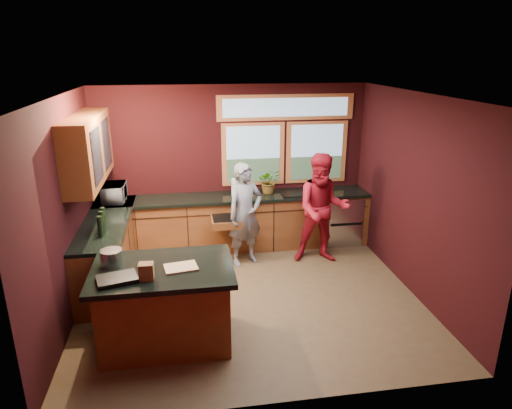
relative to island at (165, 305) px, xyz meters
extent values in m
plane|color=brown|center=(1.09, 0.83, -0.48)|extent=(4.50, 4.50, 0.00)
cube|color=black|center=(1.09, 2.83, 0.87)|extent=(4.50, 0.02, 2.70)
cube|color=black|center=(1.09, -1.17, 0.87)|extent=(4.50, 0.02, 2.70)
cube|color=black|center=(-1.16, 0.83, 0.87)|extent=(0.02, 4.00, 2.70)
cube|color=black|center=(3.34, 0.83, 0.87)|extent=(0.02, 4.00, 2.70)
cube|color=silver|center=(1.09, 0.83, 2.22)|extent=(4.50, 4.00, 0.02)
cube|color=#758FA3|center=(1.44, 2.81, 1.07)|extent=(1.06, 0.02, 1.06)
cube|color=#758FA3|center=(2.54, 2.81, 1.07)|extent=(1.06, 0.02, 1.06)
cube|color=#AD5F32|center=(1.99, 2.81, 1.84)|extent=(2.30, 0.02, 0.42)
cube|color=#5D2E16|center=(-0.98, 1.68, 1.47)|extent=(0.36, 1.80, 0.90)
cube|color=#5D2E16|center=(1.09, 2.53, -0.04)|extent=(4.50, 0.60, 0.88)
cube|color=black|center=(1.09, 2.52, 0.43)|extent=(4.50, 0.64, 0.05)
cube|color=#B7B7BC|center=(2.94, 2.51, -0.05)|extent=(0.60, 0.58, 0.85)
cube|color=black|center=(2.19, 2.49, 0.43)|extent=(0.66, 0.46, 0.05)
cube|color=#5D2E16|center=(-0.86, 1.68, -0.04)|extent=(0.60, 2.30, 0.88)
cube|color=black|center=(-0.85, 1.68, 0.43)|extent=(0.64, 2.30, 0.05)
cube|color=#5D2E16|center=(0.00, 0.00, -0.04)|extent=(1.40, 0.90, 0.88)
cube|color=black|center=(0.00, 0.00, 0.44)|extent=(1.55, 1.05, 0.06)
imported|color=slate|center=(1.18, 1.92, 0.33)|extent=(0.69, 0.59, 1.62)
imported|color=maroon|center=(2.37, 1.80, 0.40)|extent=(0.94, 0.79, 1.75)
imported|color=#999999|center=(-0.83, 2.53, 0.59)|extent=(0.35, 0.51, 0.28)
imported|color=#999999|center=(1.67, 2.58, 0.66)|extent=(0.37, 0.32, 0.41)
cylinder|color=white|center=(1.09, 2.53, 0.59)|extent=(0.12, 0.12, 0.28)
cube|color=tan|center=(0.20, -0.05, 0.48)|extent=(0.39, 0.31, 0.02)
cylinder|color=#ABAAAF|center=(-0.55, 0.15, 0.56)|extent=(0.24, 0.24, 0.18)
cube|color=brown|center=(-0.15, -0.25, 0.56)|extent=(0.15, 0.12, 0.18)
cube|color=black|center=(-0.45, -0.25, 0.49)|extent=(0.46, 0.37, 0.05)
camera|label=1|loc=(0.30, -4.62, 2.72)|focal=32.00mm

